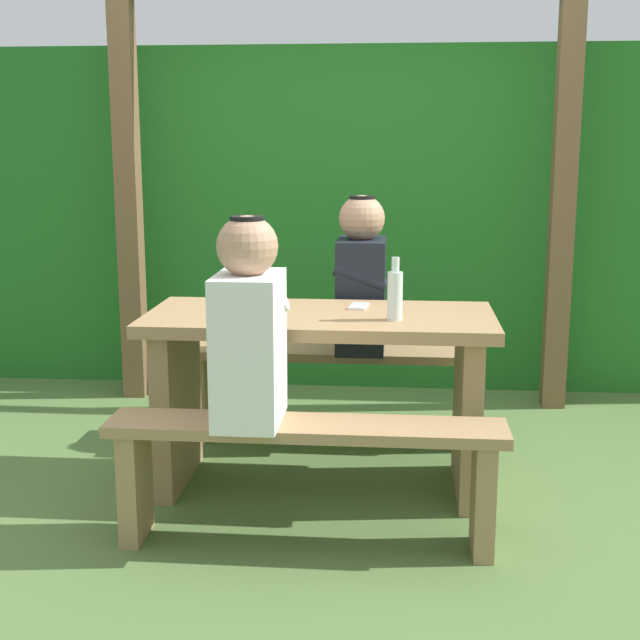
{
  "coord_description": "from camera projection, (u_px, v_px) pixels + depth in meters",
  "views": [
    {
      "loc": [
        0.31,
        -3.48,
        1.43
      ],
      "look_at": [
        0.0,
        0.0,
        0.71
      ],
      "focal_mm": 49.61,
      "sensor_mm": 36.0,
      "label": 1
    }
  ],
  "objects": [
    {
      "name": "person_white_shirt",
      "position": [
        249.0,
        328.0,
        3.03
      ],
      "size": [
        0.25,
        0.35,
        0.72
      ],
      "color": "white",
      "rests_on": "bench_near"
    },
    {
      "name": "ground_plane",
      "position": [
        320.0,
        485.0,
        3.71
      ],
      "size": [
        12.0,
        12.0,
        0.0
      ],
      "primitive_type": "plane",
      "color": "#506E38"
    },
    {
      "name": "hedge_backdrop",
      "position": [
        349.0,
        215.0,
        5.41
      ],
      "size": [
        6.4,
        0.85,
        1.93
      ],
      "primitive_type": "cube",
      "color": "#216A21",
      "rests_on": "ground_plane"
    },
    {
      "name": "bench_far",
      "position": [
        330.0,
        376.0,
        4.18
      ],
      "size": [
        1.4,
        0.24,
        0.46
      ],
      "color": "#9E7A51",
      "rests_on": "ground_plane"
    },
    {
      "name": "bottle_left",
      "position": [
        395.0,
        294.0,
        3.4
      ],
      "size": [
        0.06,
        0.06,
        0.25
      ],
      "color": "silver",
      "rests_on": "picnic_table"
    },
    {
      "name": "cell_phone",
      "position": [
        359.0,
        306.0,
        3.68
      ],
      "size": [
        0.09,
        0.15,
        0.01
      ],
      "primitive_type": "cube",
      "rotation": [
        0.0,
        0.0,
        -0.13
      ],
      "color": "silver",
      "rests_on": "picnic_table"
    },
    {
      "name": "person_black_coat",
      "position": [
        361.0,
        280.0,
        4.07
      ],
      "size": [
        0.25,
        0.35,
        0.72
      ],
      "color": "black",
      "rests_on": "bench_far"
    },
    {
      "name": "bench_near",
      "position": [
        306.0,
        458.0,
        3.1
      ],
      "size": [
        1.4,
        0.24,
        0.46
      ],
      "color": "#9E7A51",
      "rests_on": "ground_plane"
    },
    {
      "name": "drinking_glass",
      "position": [
        249.0,
        304.0,
        3.53
      ],
      "size": [
        0.07,
        0.07,
        0.09
      ],
      "primitive_type": "cylinder",
      "color": "silver",
      "rests_on": "picnic_table"
    },
    {
      "name": "pergola_post_left",
      "position": [
        129.0,
        205.0,
        4.8
      ],
      "size": [
        0.12,
        0.12,
        2.15
      ],
      "primitive_type": "cube",
      "color": "brown",
      "rests_on": "ground_plane"
    },
    {
      "name": "pergola_post_right",
      "position": [
        562.0,
        208.0,
        4.6
      ],
      "size": [
        0.12,
        0.12,
        2.15
      ],
      "primitive_type": "cube",
      "color": "brown",
      "rests_on": "ground_plane"
    },
    {
      "name": "picnic_table",
      "position": [
        320.0,
        370.0,
        3.6
      ],
      "size": [
        1.4,
        0.64,
        0.74
      ],
      "color": "#9E7A51",
      "rests_on": "ground_plane"
    }
  ]
}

